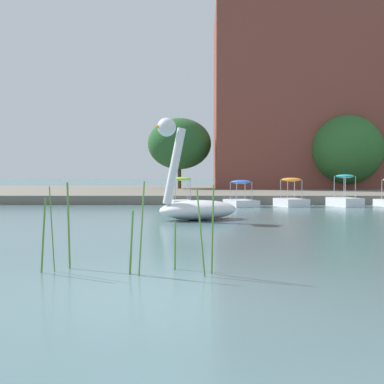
{
  "coord_description": "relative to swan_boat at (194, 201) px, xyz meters",
  "views": [
    {
      "loc": [
        0.44,
        -7.14,
        1.68
      ],
      "look_at": [
        0.46,
        14.81,
        0.93
      ],
      "focal_mm": 47.68,
      "sensor_mm": 36.0,
      "label": 1
    }
  ],
  "objects": [
    {
      "name": "ground_plane",
      "position": [
        -0.53,
        -11.73,
        -0.72
      ],
      "size": [
        400.85,
        400.85,
        0.0
      ],
      "primitive_type": "plane",
      "color": "slate"
    },
    {
      "name": "pedal_boat_lime",
      "position": [
        -0.64,
        8.17,
        -0.24
      ],
      "size": [
        1.36,
        1.87,
        1.56
      ],
      "color": "white",
      "rests_on": "ground_plane"
    },
    {
      "name": "tree_willow_near_path",
      "position": [
        12.41,
        22.17,
        2.97
      ],
      "size": [
        7.95,
        7.74,
        5.99
      ],
      "color": "#4C3823",
      "rests_on": "shore_bank_far"
    },
    {
      "name": "apartment_block",
      "position": [
        9.69,
        27.99,
        7.66
      ],
      "size": [
        15.65,
        12.69,
        15.75
      ],
      "primitive_type": "cube",
      "rotation": [
        0.0,
        0.0,
        -0.02
      ],
      "color": "brown",
      "rests_on": "shore_bank_far"
    },
    {
      "name": "tree_broadleaf_behind_dock",
      "position": [
        -1.17,
        24.64,
        3.61
      ],
      "size": [
        5.78,
        5.41,
        6.0
      ],
      "color": "#4C3823",
      "rests_on": "shore_bank_far"
    },
    {
      "name": "pedal_boat_orange",
      "position": [
        5.17,
        8.1,
        -0.29
      ],
      "size": [
        1.69,
        2.18,
        1.52
      ],
      "color": "white",
      "rests_on": "ground_plane"
    },
    {
      "name": "shore_bank_far",
      "position": [
        -0.53,
        23.04,
        -0.46
      ],
      "size": [
        117.59,
        27.16,
        0.51
      ],
      "primitive_type": "cube",
      "color": "#6B665B",
      "rests_on": "ground_plane"
    },
    {
      "name": "swan_boat",
      "position": [
        0.0,
        0.0,
        0.0
      ],
      "size": [
        3.51,
        2.85,
        3.73
      ],
      "color": "white",
      "rests_on": "ground_plane"
    },
    {
      "name": "pedal_boat_teal",
      "position": [
        8.02,
        8.14,
        -0.26
      ],
      "size": [
        1.56,
        2.29,
        1.7
      ],
      "color": "white",
      "rests_on": "ground_plane"
    },
    {
      "name": "reed_clump_foreground",
      "position": [
        -1.24,
        -10.2,
        -0.03
      ],
      "size": [
        2.96,
        0.91,
        1.57
      ],
      "color": "#4C7F33",
      "rests_on": "ground_plane"
    },
    {
      "name": "pedal_boat_blue",
      "position": [
        2.5,
        8.04,
        -0.31
      ],
      "size": [
        1.83,
        2.38,
        1.4
      ],
      "color": "white",
      "rests_on": "ground_plane"
    }
  ]
}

